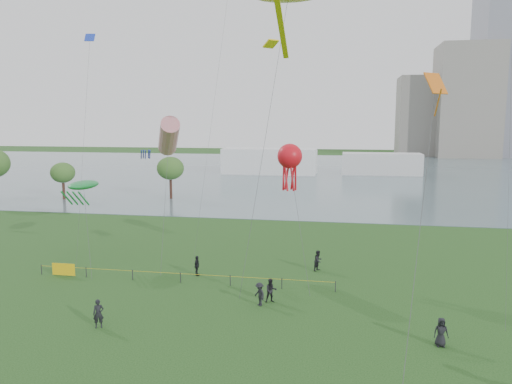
# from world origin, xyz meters

# --- Properties ---
(lake) EXTENTS (400.00, 120.00, 0.08)m
(lake) POSITION_xyz_m (0.00, 100.00, 0.02)
(lake) COLOR slate
(lake) RESTS_ON ground_plane
(building_mid) EXTENTS (20.00, 20.00, 38.00)m
(building_mid) POSITION_xyz_m (46.00, 162.00, 19.00)
(building_mid) COLOR slate
(building_mid) RESTS_ON ground_plane
(building_low) EXTENTS (16.00, 18.00, 28.00)m
(building_low) POSITION_xyz_m (32.00, 168.00, 14.00)
(building_low) COLOR slate
(building_low) RESTS_ON ground_plane
(pavilion_left) EXTENTS (22.00, 8.00, 6.00)m
(pavilion_left) POSITION_xyz_m (-12.00, 95.00, 3.00)
(pavilion_left) COLOR white
(pavilion_left) RESTS_ON ground_plane
(pavilion_right) EXTENTS (18.00, 7.00, 5.00)m
(pavilion_right) POSITION_xyz_m (14.00, 98.00, 2.50)
(pavilion_right) COLOR silver
(pavilion_right) RESTS_ON ground_plane
(trees) EXTENTS (30.48, 13.30, 8.35)m
(trees) POSITION_xyz_m (-38.59, 49.35, 5.42)
(trees) COLOR #321D17
(trees) RESTS_ON ground_plane
(fence) EXTENTS (24.07, 0.07, 1.05)m
(fence) POSITION_xyz_m (-12.92, 14.37, 0.55)
(fence) COLOR black
(fence) RESTS_ON ground_plane
(spectator_a) EXTENTS (1.00, 0.89, 1.70)m
(spectator_a) POSITION_xyz_m (0.80, 11.46, 0.85)
(spectator_a) COLOR black
(spectator_a) RESTS_ON ground_plane
(spectator_b) EXTENTS (1.15, 1.19, 1.63)m
(spectator_b) POSITION_xyz_m (0.12, 10.69, 0.81)
(spectator_b) COLOR black
(spectator_b) RESTS_ON ground_plane
(spectator_c) EXTENTS (0.44, 0.98, 1.65)m
(spectator_c) POSITION_xyz_m (-6.08, 16.41, 0.83)
(spectator_c) COLOR black
(spectator_c) RESTS_ON ground_plane
(spectator_d) EXTENTS (0.86, 0.61, 1.66)m
(spectator_d) POSITION_xyz_m (11.24, 6.39, 0.83)
(spectator_d) COLOR black
(spectator_d) RESTS_ON ground_plane
(spectator_f) EXTENTS (0.76, 0.64, 1.78)m
(spectator_f) POSITION_xyz_m (-8.98, 5.33, 0.89)
(spectator_f) COLOR black
(spectator_f) RESTS_ON ground_plane
(spectator_g) EXTENTS (1.03, 1.08, 1.76)m
(spectator_g) POSITION_xyz_m (3.64, 19.49, 0.88)
(spectator_g) COLOR black
(spectator_g) RESTS_ON ground_plane
(kite_windsock) EXTENTS (4.22, 8.99, 13.06)m
(kite_windsock) POSITION_xyz_m (-10.35, 22.20, 11.16)
(kite_windsock) COLOR #3F3F42
(kite_creature) EXTENTS (5.14, 8.55, 7.10)m
(kite_creature) POSITION_xyz_m (-18.14, 20.50, 6.67)
(kite_creature) COLOR #3F3F42
(kite_octopus) EXTENTS (3.35, 7.57, 10.72)m
(kite_octopus) POSITION_xyz_m (1.11, 19.73, 9.59)
(kite_octopus) COLOR #3F3F42
(kite_delta) EXTENTS (3.05, 10.18, 15.06)m
(kite_delta) POSITION_xyz_m (10.02, 4.94, 13.65)
(kite_delta) COLOR #3F3F42
(small_kites) EXTENTS (35.30, 9.91, 6.06)m
(small_kites) POSITION_xyz_m (-2.15, 21.19, 22.60)
(small_kites) COLOR #1933B2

